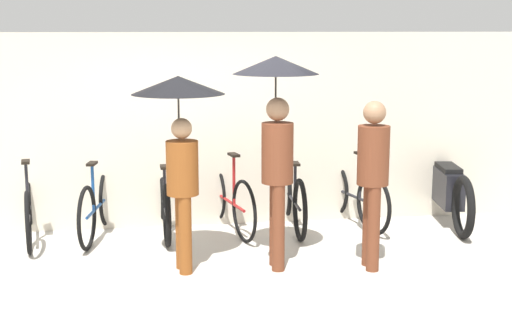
% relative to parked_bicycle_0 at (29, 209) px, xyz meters
% --- Properties ---
extents(ground_plane, '(30.00, 30.00, 0.00)m').
position_rel_parked_bicycle_0_xyz_m(ground_plane, '(1.94, -1.69, -0.37)').
color(ground_plane, '#B7B2A8').
extents(back_wall, '(13.09, 0.12, 2.37)m').
position_rel_parked_bicycle_0_xyz_m(back_wall, '(1.94, 0.37, 0.82)').
color(back_wall, beige).
rests_on(back_wall, ground).
extents(parked_bicycle_0, '(0.44, 1.77, 1.00)m').
position_rel_parked_bicycle_0_xyz_m(parked_bicycle_0, '(0.00, 0.00, 0.00)').
color(parked_bicycle_0, black).
rests_on(parked_bicycle_0, ground).
extents(parked_bicycle_1, '(0.47, 1.70, 1.00)m').
position_rel_parked_bicycle_0_xyz_m(parked_bicycle_1, '(0.78, -0.00, 0.01)').
color(parked_bicycle_1, black).
rests_on(parked_bicycle_1, ground).
extents(parked_bicycle_2, '(0.44, 1.76, 1.01)m').
position_rel_parked_bicycle_0_xyz_m(parked_bicycle_2, '(1.55, 0.03, 0.00)').
color(parked_bicycle_2, black).
rests_on(parked_bicycle_2, ground).
extents(parked_bicycle_3, '(0.56, 1.71, 1.09)m').
position_rel_parked_bicycle_0_xyz_m(parked_bicycle_3, '(2.33, 0.04, 0.02)').
color(parked_bicycle_3, black).
rests_on(parked_bicycle_3, ground).
extents(parked_bicycle_4, '(0.44, 1.78, 1.01)m').
position_rel_parked_bicycle_0_xyz_m(parked_bicycle_4, '(3.11, 0.01, 0.01)').
color(parked_bicycle_4, black).
rests_on(parked_bicycle_4, ground).
extents(parked_bicycle_5, '(0.56, 1.67, 1.11)m').
position_rel_parked_bicycle_0_xyz_m(parked_bicycle_5, '(3.88, 0.07, 0.02)').
color(parked_bicycle_5, black).
rests_on(parked_bicycle_5, ground).
extents(pedestrian_leading, '(0.93, 0.93, 1.96)m').
position_rel_parked_bicycle_0_xyz_m(pedestrian_leading, '(1.70, -1.27, 1.14)').
color(pedestrian_leading, brown).
rests_on(pedestrian_leading, ground).
extents(pedestrian_center, '(0.87, 0.87, 2.15)m').
position_rel_parked_bicycle_0_xyz_m(pedestrian_center, '(2.66, -1.32, 1.24)').
color(pedestrian_center, brown).
rests_on(pedestrian_center, ground).
extents(pedestrian_trailing, '(0.32, 0.32, 1.72)m').
position_rel_parked_bicycle_0_xyz_m(pedestrian_trailing, '(3.61, -1.55, 0.64)').
color(pedestrian_trailing, brown).
rests_on(pedestrian_trailing, ground).
extents(motorcycle, '(0.61, 2.15, 0.94)m').
position_rel_parked_bicycle_0_xyz_m(motorcycle, '(5.10, 0.00, 0.05)').
color(motorcycle, black).
rests_on(motorcycle, ground).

